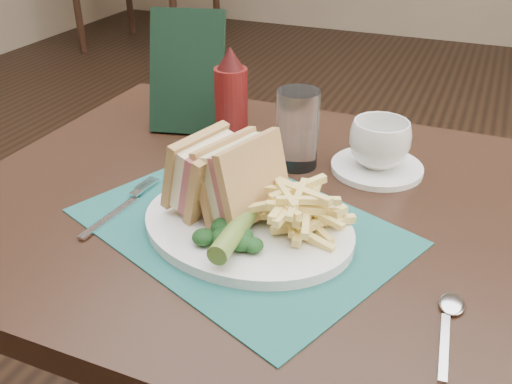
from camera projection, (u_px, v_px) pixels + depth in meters
floor at (324, 340)px, 1.64m from camera, size 7.00×7.00×0.00m
wall_back at (455, 41)px, 4.44m from camera, size 6.00×0.00×6.00m
table_main at (257, 371)px, 1.05m from camera, size 0.90×0.75×0.75m
placemat at (240, 226)px, 0.79m from camera, size 0.51×0.44×0.00m
plate at (247, 226)px, 0.78m from camera, size 0.34×0.29×0.01m
sandwich_half_a at (195, 168)px, 0.79m from camera, size 0.10×0.13×0.11m
sandwich_half_b at (231, 173)px, 0.77m from camera, size 0.11×0.14×0.12m
kale_garnish at (228, 236)px, 0.72m from camera, size 0.11×0.08×0.03m
pickle_spear at (236, 231)px, 0.71m from camera, size 0.03×0.12×0.03m
fries_pile at (299, 205)px, 0.75m from camera, size 0.18×0.20×0.06m
fork at (122, 205)px, 0.83m from camera, size 0.05×0.17×0.01m
spoon at (448, 329)px, 0.61m from camera, size 0.05×0.15×0.01m
saucer at (377, 168)px, 0.94m from camera, size 0.19×0.19×0.01m
coffee_cup at (380, 144)px, 0.92m from camera, size 0.14×0.14×0.08m
drinking_glass at (297, 129)px, 0.92m from camera, size 0.08×0.08×0.13m
ketchup_bottle at (231, 102)px, 0.95m from camera, size 0.07×0.07×0.19m
check_presenter at (187, 72)px, 1.04m from camera, size 0.15×0.11×0.22m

